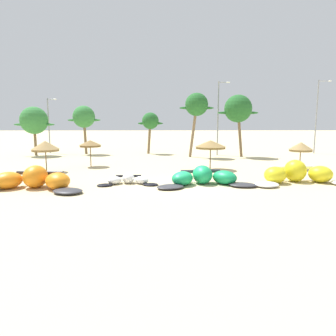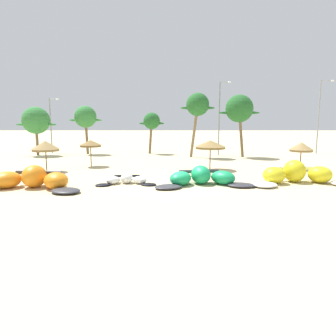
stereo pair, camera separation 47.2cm
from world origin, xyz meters
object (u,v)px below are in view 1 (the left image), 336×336
at_px(kite_far_left, 33,180).
at_px(beach_umbrella_near_palms, 211,144).
at_px(beach_umbrella_near_van, 45,146).
at_px(palm_left_of_gap, 150,122).
at_px(beach_umbrella_outermost, 301,147).
at_px(kite_left_of_center, 204,178).
at_px(palm_leftmost, 34,121).
at_px(lamppost_west_center, 219,115).
at_px(beach_umbrella_middle, 90,144).
at_px(kite_left, 128,180).
at_px(palm_center_right, 238,109).
at_px(palm_left, 84,117).
at_px(lamppost_west, 49,123).
at_px(kite_center, 298,174).
at_px(palm_center_left, 197,105).
at_px(lamppost_east_center, 318,113).

distance_m(kite_far_left, beach_umbrella_near_palms, 16.67).
height_order(beach_umbrella_near_van, palm_left_of_gap, palm_left_of_gap).
height_order(beach_umbrella_near_van, beach_umbrella_outermost, beach_umbrella_near_van).
xyz_separation_m(kite_left_of_center, palm_leftmost, (-20.88, 20.46, 4.28)).
height_order(palm_left_of_gap, lamppost_west_center, lamppost_west_center).
bearing_deg(beach_umbrella_middle, kite_left, -61.87).
height_order(beach_umbrella_outermost, palm_center_right, palm_center_right).
height_order(beach_umbrella_near_palms, palm_leftmost, palm_leftmost).
distance_m(beach_umbrella_outermost, palm_leftmost, 34.15).
height_order(kite_left, palm_left, palm_left).
xyz_separation_m(kite_far_left, kite_left, (6.63, 1.70, -0.31)).
distance_m(beach_umbrella_near_palms, beach_umbrella_outermost, 8.95).
bearing_deg(beach_umbrella_near_palms, lamppost_west, 142.68).
bearing_deg(kite_center, kite_far_left, -174.31).
relative_size(beach_umbrella_near_van, lamppost_west, 0.36).
height_order(palm_leftmost, palm_center_left, palm_center_left).
distance_m(palm_center_left, lamppost_west, 22.15).
xyz_separation_m(kite_center, beach_umbrella_middle, (-18.30, 9.08, 1.77)).
bearing_deg(kite_left_of_center, palm_leftmost, 135.58).
bearing_deg(kite_far_left, palm_center_left, 55.25).
distance_m(kite_left, beach_umbrella_near_palms, 10.49).
bearing_deg(kite_center, lamppost_west, 139.73).
bearing_deg(kite_left_of_center, kite_left, 176.31).
relative_size(beach_umbrella_middle, palm_left_of_gap, 0.47).
bearing_deg(kite_left, palm_left, 111.60).
xyz_separation_m(beach_umbrella_near_palms, lamppost_west_center, (3.03, 13.09, 3.11)).
bearing_deg(kite_left_of_center, palm_center_right, 69.86).
height_order(kite_center, palm_leftmost, palm_leftmost).
xyz_separation_m(beach_umbrella_near_van, lamppost_west_center, (18.85, 14.35, 3.15)).
height_order(beach_umbrella_outermost, palm_leftmost, palm_leftmost).
bearing_deg(kite_center, kite_left_of_center, -174.96).
height_order(palm_center_right, lamppost_west_center, lamppost_west_center).
xyz_separation_m(kite_far_left, lamppost_east_center, (31.85, 23.99, 5.26)).
bearing_deg(beach_umbrella_near_van, kite_left, -34.83).
xyz_separation_m(kite_left_of_center, lamppost_west, (-20.03, 23.99, 4.00)).
bearing_deg(palm_left_of_gap, palm_center_left, -35.04).
relative_size(lamppost_west, lamppost_west_center, 0.80).
bearing_deg(palm_left, kite_center, -44.60).
bearing_deg(lamppost_west, palm_center_right, -11.24).
distance_m(kite_far_left, beach_umbrella_middle, 11.33).
distance_m(beach_umbrella_near_palms, lamppost_west_center, 13.79).
bearing_deg(kite_left, beach_umbrella_near_van, 145.17).
relative_size(palm_center_right, lamppost_west, 1.02).
relative_size(palm_center_left, palm_center_right, 1.03).
height_order(kite_left, beach_umbrella_near_van, beach_umbrella_near_van).
relative_size(beach_umbrella_middle, lamppost_west_center, 0.28).
xyz_separation_m(kite_far_left, lamppost_west_center, (17.05, 21.91, 4.99)).
distance_m(beach_umbrella_outermost, lamppost_west_center, 14.88).
xyz_separation_m(kite_far_left, palm_center_left, (13.71, 19.76, 6.19)).
height_order(palm_leftmost, palm_left_of_gap, palm_leftmost).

